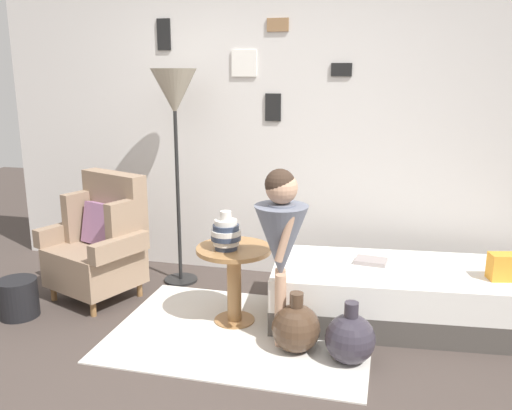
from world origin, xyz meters
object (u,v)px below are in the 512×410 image
(book_on_daybed, at_px, (371,261))
(demijohn_far, at_px, (350,338))
(side_table, at_px, (234,270))
(floor_lamp, at_px, (175,101))
(person_child, at_px, (281,234))
(daybed, at_px, (408,295))
(vase_striped, at_px, (226,234))
(demijohn_near, at_px, (296,328))
(magazine_basket, at_px, (18,298))
(armchair, at_px, (101,243))

(book_on_daybed, height_order, demijohn_far, book_on_daybed)
(side_table, height_order, floor_lamp, floor_lamp)
(person_child, bearing_deg, side_table, 149.63)
(side_table, distance_m, floor_lamp, 1.45)
(daybed, relative_size, person_child, 1.69)
(vase_striped, xyz_separation_m, demijohn_near, (0.53, -0.25, -0.51))
(demijohn_near, bearing_deg, magazine_basket, 179.92)
(armchair, distance_m, vase_striped, 1.15)
(daybed, distance_m, person_child, 1.12)
(armchair, distance_m, demijohn_near, 1.73)
(daybed, height_order, magazine_basket, daybed)
(floor_lamp, xyz_separation_m, magazine_basket, (-0.88, -0.93, -1.37))
(daybed, relative_size, book_on_daybed, 8.94)
(side_table, xyz_separation_m, floor_lamp, (-0.66, 0.63, 1.12))
(floor_lamp, xyz_separation_m, book_on_daybed, (1.58, -0.28, -1.09))
(armchair, bearing_deg, vase_striped, -12.75)
(daybed, height_order, vase_striped, vase_striped)
(daybed, relative_size, side_table, 3.53)
(person_child, height_order, demijohn_near, person_child)
(book_on_daybed, bearing_deg, demijohn_far, -96.39)
(side_table, bearing_deg, magazine_basket, -169.15)
(person_child, bearing_deg, demijohn_far, -16.21)
(side_table, bearing_deg, daybed, 14.60)
(armchair, bearing_deg, demijohn_near, -16.90)
(side_table, height_order, vase_striped, vase_striped)
(book_on_daybed, bearing_deg, side_table, -158.86)
(demijohn_far, bearing_deg, magazine_basket, 178.59)
(daybed, height_order, floor_lamp, floor_lamp)
(daybed, bearing_deg, armchair, -177.23)
(daybed, relative_size, floor_lamp, 1.12)
(vase_striped, height_order, book_on_daybed, vase_striped)
(armchair, distance_m, book_on_daybed, 2.06)
(floor_lamp, relative_size, demijohn_near, 4.45)
(magazine_basket, bearing_deg, floor_lamp, 46.54)
(person_child, xyz_separation_m, demijohn_near, (0.12, -0.08, -0.59))
(vase_striped, xyz_separation_m, floor_lamp, (-0.63, 0.69, 0.84))
(side_table, relative_size, demijohn_far, 1.42)
(demijohn_near, bearing_deg, book_on_daybed, 57.13)
(armchair, xyz_separation_m, magazine_basket, (-0.41, -0.49, -0.30))
(floor_lamp, relative_size, magazine_basket, 6.28)
(armchair, height_order, side_table, armchair)
(floor_lamp, bearing_deg, book_on_daybed, -9.98)
(side_table, height_order, person_child, person_child)
(floor_lamp, bearing_deg, daybed, -9.88)
(book_on_daybed, xyz_separation_m, magazine_basket, (-2.46, -0.65, -0.28))
(daybed, xyz_separation_m, demijohn_far, (-0.35, -0.67, -0.04))
(armchair, bearing_deg, person_child, -15.41)
(daybed, bearing_deg, demijohn_far, -117.93)
(daybed, height_order, demijohn_near, daybed)
(side_table, relative_size, vase_striped, 2.08)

